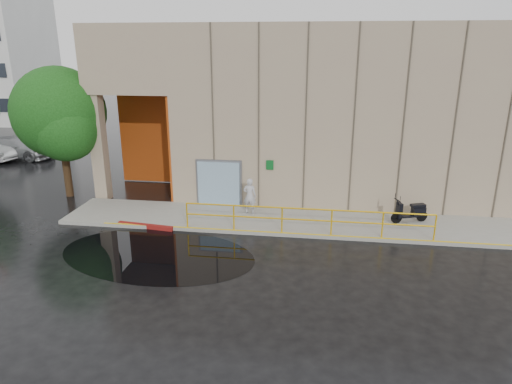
% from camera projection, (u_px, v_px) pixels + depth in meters
% --- Properties ---
extents(ground, '(120.00, 120.00, 0.00)m').
position_uv_depth(ground, '(176.00, 267.00, 15.34)').
color(ground, black).
rests_on(ground, ground).
extents(sidewalk, '(20.00, 3.00, 0.15)m').
position_uv_depth(sidewalk, '(301.00, 222.00, 19.02)').
color(sidewalk, gray).
rests_on(sidewalk, ground).
extents(building, '(20.00, 10.17, 8.00)m').
position_uv_depth(building, '(331.00, 103.00, 23.71)').
color(building, gray).
rests_on(building, ground).
extents(guardrail, '(9.56, 0.06, 1.03)m').
position_uv_depth(guardrail, '(307.00, 220.00, 17.53)').
color(guardrail, '#D8A40B').
rests_on(guardrail, sidewalk).
extents(person, '(0.61, 0.44, 1.56)m').
position_uv_depth(person, '(250.00, 196.00, 19.58)').
color(person, '#B1B0B6').
rests_on(person, sidewalk).
extents(scooter, '(1.63, 0.99, 1.23)m').
position_uv_depth(scooter, '(411.00, 206.00, 18.58)').
color(scooter, black).
rests_on(scooter, sidewalk).
extents(red_curb, '(2.40, 0.46, 0.18)m').
position_uv_depth(red_curb, '(145.00, 226.00, 18.53)').
color(red_curb, maroon).
rests_on(red_curb, ground).
extents(puddle, '(7.66, 5.29, 0.01)m').
position_uv_depth(puddle, '(157.00, 254.00, 16.26)').
color(puddle, black).
rests_on(puddle, ground).
extents(car_c, '(4.93, 2.16, 1.41)m').
position_uv_depth(car_c, '(16.00, 148.00, 29.77)').
color(car_c, '#9B9EA2').
rests_on(car_c, ground).
extents(tree_near, '(4.28, 4.28, 6.24)m').
position_uv_depth(tree_near, '(61.00, 117.00, 21.18)').
color(tree_near, black).
rests_on(tree_near, ground).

